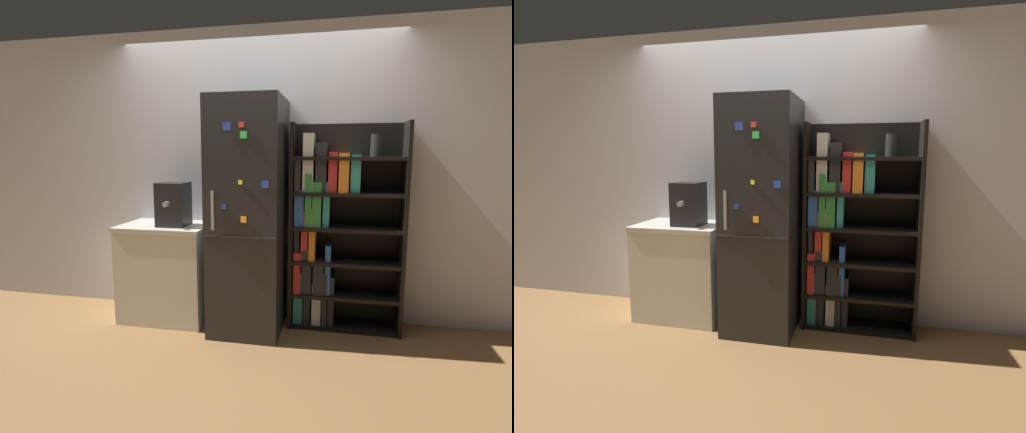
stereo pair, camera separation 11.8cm
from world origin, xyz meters
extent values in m
plane|color=olive|center=(0.00, 0.00, 0.00)|extent=(16.00, 16.00, 0.00)
cube|color=silver|center=(0.00, 0.47, 1.30)|extent=(8.00, 0.05, 2.60)
cube|color=black|center=(0.00, 0.12, 0.97)|extent=(0.58, 0.67, 1.94)
cube|color=#333333|center=(0.00, -0.22, 0.87)|extent=(0.57, 0.01, 0.01)
cube|color=#B2B2B7|center=(-0.20, -0.23, 1.07)|extent=(0.02, 0.02, 0.30)
cube|color=blue|center=(-0.12, -0.22, 1.10)|extent=(0.04, 0.01, 0.04)
cube|color=red|center=(0.02, -0.22, 1.71)|extent=(0.04, 0.01, 0.04)
cube|color=blue|center=(-0.09, -0.22, 1.69)|extent=(0.06, 0.01, 0.06)
cube|color=green|center=(0.04, -0.22, 1.63)|extent=(0.05, 0.01, 0.05)
cube|color=orange|center=(0.04, -0.22, 1.00)|extent=(0.05, 0.02, 0.05)
cube|color=blue|center=(0.20, -0.22, 1.27)|extent=(0.05, 0.01, 0.05)
cube|color=yellow|center=(0.01, -0.22, 1.28)|extent=(0.03, 0.01, 0.03)
cube|color=black|center=(0.35, 0.29, 0.87)|extent=(0.03, 0.32, 1.75)
cube|color=black|center=(1.26, 0.29, 0.87)|extent=(0.03, 0.32, 1.75)
cube|color=black|center=(0.80, 0.43, 0.87)|extent=(0.94, 0.03, 1.75)
cube|color=black|center=(0.80, 0.29, 0.01)|extent=(0.88, 0.29, 0.03)
cube|color=black|center=(0.80, 0.29, 0.29)|extent=(0.88, 0.29, 0.03)
cube|color=black|center=(0.80, 0.29, 0.58)|extent=(0.88, 0.29, 0.03)
cube|color=black|center=(0.80, 0.29, 0.87)|extent=(0.88, 0.29, 0.03)
cube|color=black|center=(0.80, 0.29, 1.17)|extent=(0.88, 0.29, 0.03)
cube|color=black|center=(0.80, 0.29, 1.46)|extent=(0.88, 0.29, 0.03)
cube|color=teal|center=(0.41, 0.30, 0.26)|extent=(0.08, 0.23, 0.45)
cube|color=#262628|center=(0.49, 0.28, 0.24)|extent=(0.06, 0.21, 0.42)
cube|color=silver|center=(0.57, 0.29, 0.21)|extent=(0.08, 0.22, 0.36)
cube|color=#262628|center=(0.64, 0.30, 0.26)|extent=(0.04, 0.25, 0.46)
cube|color=#262628|center=(0.69, 0.29, 0.25)|extent=(0.05, 0.21, 0.43)
cube|color=red|center=(0.40, 0.30, 0.49)|extent=(0.06, 0.27, 0.36)
cube|color=#262628|center=(0.49, 0.29, 0.50)|extent=(0.08, 0.25, 0.38)
cube|color=#262628|center=(0.58, 0.29, 0.45)|extent=(0.09, 0.27, 0.29)
cube|color=#2D59B2|center=(0.66, 0.29, 0.52)|extent=(0.04, 0.24, 0.43)
cube|color=#262628|center=(0.40, 0.30, 0.78)|extent=(0.04, 0.21, 0.36)
cube|color=red|center=(0.46, 0.29, 0.81)|extent=(0.05, 0.25, 0.42)
cube|color=orange|center=(0.53, 0.29, 0.82)|extent=(0.05, 0.26, 0.45)
cube|color=#2D59B2|center=(0.41, 0.29, 1.04)|extent=(0.08, 0.26, 0.31)
cube|color=#338C3F|center=(0.49, 0.30, 1.11)|extent=(0.05, 0.28, 0.44)
cube|color=#338C3F|center=(0.56, 0.29, 1.08)|extent=(0.07, 0.26, 0.38)
cube|color=teal|center=(0.64, 0.29, 1.08)|extent=(0.05, 0.21, 0.37)
cube|color=#262628|center=(0.40, 0.29, 1.33)|extent=(0.05, 0.26, 0.30)
cube|color=silver|center=(0.48, 0.28, 1.42)|extent=(0.09, 0.22, 0.48)
cube|color=#262628|center=(0.59, 0.29, 1.38)|extent=(0.09, 0.22, 0.41)
cube|color=red|center=(0.68, 0.30, 1.34)|extent=(0.07, 0.24, 0.33)
cube|color=orange|center=(0.77, 0.28, 1.34)|extent=(0.08, 0.26, 0.32)
cube|color=teal|center=(0.86, 0.30, 1.33)|extent=(0.08, 0.23, 0.31)
cylinder|color=black|center=(1.02, 0.29, 1.56)|extent=(0.10, 0.10, 0.18)
cube|color=silver|center=(-0.78, 0.17, 0.41)|extent=(0.77, 0.55, 0.83)
cube|color=beige|center=(-0.78, 0.17, 0.85)|extent=(0.79, 0.57, 0.04)
cube|color=black|center=(-0.68, 0.13, 1.06)|extent=(0.25, 0.25, 0.38)
cylinder|color=#A5A39E|center=(-0.68, -0.02, 1.08)|extent=(0.04, 0.06, 0.04)
camera|label=1|loc=(0.75, -3.11, 1.49)|focal=28.00mm
camera|label=2|loc=(0.87, -3.08, 1.49)|focal=28.00mm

